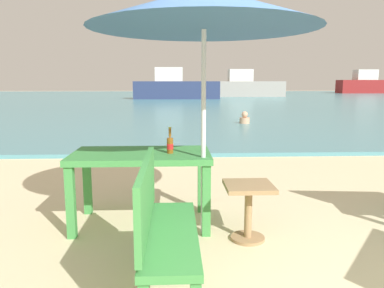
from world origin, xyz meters
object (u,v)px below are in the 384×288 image
(beer_bottle_amber, at_px, (170,144))
(swimmer_person, at_px, (245,119))
(side_table_wood, at_px, (248,204))
(boat_tanker, at_px, (369,85))
(boat_sailboat, at_px, (175,88))
(picnic_table_green, at_px, (141,163))
(patio_umbrella, at_px, (204,9))
(boat_barge, at_px, (246,87))
(bench_green_left, at_px, (160,222))

(beer_bottle_amber, xyz_separation_m, swimmer_person, (2.40, 8.82, -0.61))
(side_table_wood, xyz_separation_m, boat_tanker, (23.47, 42.82, 0.76))
(boat_sailboat, height_order, boat_tanker, boat_tanker)
(boat_tanker, bearing_deg, beer_bottle_amber, -119.71)
(picnic_table_green, xyz_separation_m, patio_umbrella, (0.61, -0.28, 1.47))
(swimmer_person, distance_m, boat_barge, 23.74)
(picnic_table_green, xyz_separation_m, boat_sailboat, (0.39, 27.56, 0.35))
(side_table_wood, height_order, swimmer_person, side_table_wood)
(swimmer_person, xyz_separation_m, boat_tanker, (21.80, 33.59, 0.87))
(patio_umbrella, relative_size, boat_barge, 0.33)
(boat_sailboat, height_order, boat_barge, boat_barge)
(picnic_table_green, bearing_deg, bench_green_left, -79.88)
(bench_green_left, relative_size, boat_barge, 0.17)
(patio_umbrella, distance_m, boat_tanker, 48.88)
(picnic_table_green, xyz_separation_m, side_table_wood, (1.02, -0.46, -0.30))
(bench_green_left, relative_size, boat_sailboat, 0.17)
(beer_bottle_amber, bearing_deg, swimmer_person, 74.80)
(side_table_wood, bearing_deg, boat_barge, 79.45)
(boat_tanker, bearing_deg, picnic_table_green, -120.04)
(beer_bottle_amber, distance_m, boat_tanker, 48.83)
(picnic_table_green, relative_size, patio_umbrella, 0.61)
(picnic_table_green, distance_m, bench_green_left, 1.39)
(boat_barge, bearing_deg, bench_green_left, -101.56)
(picnic_table_green, relative_size, boat_sailboat, 0.20)
(boat_sailboat, distance_m, boat_barge, 8.09)
(patio_umbrella, xyz_separation_m, boat_barge, (6.47, 32.36, -1.12))
(boat_barge, bearing_deg, swimmer_person, -100.67)
(boat_barge, bearing_deg, boat_tanker, 30.55)
(picnic_table_green, xyz_separation_m, bench_green_left, (0.24, -1.36, -0.11))
(side_table_wood, bearing_deg, beer_bottle_amber, 151.08)
(beer_bottle_amber, bearing_deg, patio_umbrella, -34.91)
(swimmer_person, bearing_deg, boat_tanker, 57.02)
(picnic_table_green, bearing_deg, boat_tanker, 59.96)
(side_table_wood, height_order, bench_green_left, bench_green_left)
(beer_bottle_amber, bearing_deg, picnic_table_green, 169.53)
(picnic_table_green, xyz_separation_m, swimmer_person, (2.69, 8.77, -0.41))
(bench_green_left, bearing_deg, boat_tanker, 60.99)
(boat_barge, height_order, boat_tanker, boat_tanker)
(beer_bottle_amber, relative_size, boat_sailboat, 0.04)
(bench_green_left, bearing_deg, boat_sailboat, 89.72)
(beer_bottle_amber, distance_m, boat_sailboat, 27.62)
(boat_sailboat, relative_size, boat_tanker, 0.89)
(swimmer_person, relative_size, boat_tanker, 0.05)
(picnic_table_green, relative_size, side_table_wood, 2.59)
(boat_barge, bearing_deg, boat_sailboat, -145.96)
(beer_bottle_amber, height_order, side_table_wood, beer_bottle_amber)
(swimmer_person, relative_size, boat_barge, 0.06)
(swimmer_person, xyz_separation_m, boat_barge, (4.40, 23.32, 0.76))
(side_table_wood, distance_m, boat_sailboat, 28.03)
(side_table_wood, relative_size, boat_tanker, 0.07)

